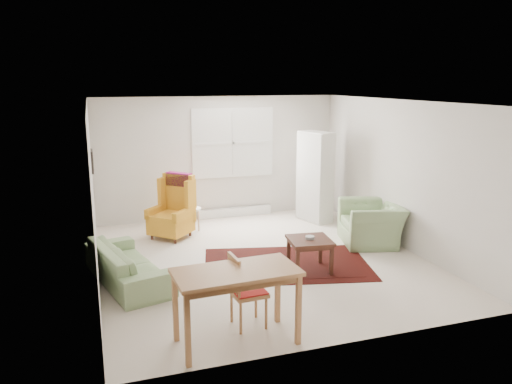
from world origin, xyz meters
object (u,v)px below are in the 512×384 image
object	(u,v)px
armchair	(371,219)
desk_chair	(249,290)
coffee_table	(309,255)
desk	(236,307)
cabinet	(315,177)
wingback_chair	(170,207)
stool	(192,220)
sofa	(127,257)

from	to	relation	value
armchair	desk_chair	world-z (taller)	desk_chair
armchair	coffee_table	size ratio (longest dim) A/B	1.80
armchair	desk	bearing A→B (deg)	-36.31
cabinet	desk	distance (m)	5.11
cabinet	desk_chair	size ratio (longest dim) A/B	2.06
desk	armchair	bearing A→B (deg)	38.63
wingback_chair	desk	size ratio (longest dim) A/B	0.88
wingback_chair	coffee_table	distance (m)	2.86
desk	stool	bearing A→B (deg)	85.42
armchair	wingback_chair	world-z (taller)	wingback_chair
coffee_table	desk	bearing A→B (deg)	-133.93
sofa	desk	xyz separation A→B (m)	(1.00, -2.11, 0.04)
sofa	armchair	xyz separation A→B (m)	(4.20, 0.45, 0.05)
stool	cabinet	xyz separation A→B (m)	(2.53, -0.00, 0.68)
coffee_table	cabinet	xyz separation A→B (m)	(1.24, 2.50, 0.66)
sofa	cabinet	bearing A→B (deg)	-76.39
sofa	armchair	bearing A→B (deg)	-98.65
stool	desk	xyz separation A→B (m)	(-0.34, -4.20, 0.19)
armchair	coffee_table	bearing A→B (deg)	-46.09
sofa	wingback_chair	xyz separation A→B (m)	(0.90, 1.84, 0.20)
stool	desk_chair	bearing A→B (deg)	-91.44
cabinet	desk_chair	xyz separation A→B (m)	(-2.63, -3.87, -0.47)
wingback_chair	sofa	bearing A→B (deg)	-72.45
wingback_chair	desk_chair	distance (m)	3.64
desk_chair	cabinet	bearing A→B (deg)	-38.10
cabinet	stool	bearing A→B (deg)	161.83
wingback_chair	desk	distance (m)	3.95
wingback_chair	desk	bearing A→B (deg)	-44.92
cabinet	desk	size ratio (longest dim) A/B	1.37
sofa	desk	distance (m)	2.33
coffee_table	wingback_chair	bearing A→B (deg)	127.47
stool	cabinet	distance (m)	2.62
sofa	desk	world-z (taller)	desk
desk_chair	armchair	bearing A→B (deg)	-56.90
stool	cabinet	world-z (taller)	cabinet
stool	desk	size ratio (longest dim) A/B	0.35
sofa	cabinet	world-z (taller)	cabinet
sofa	coffee_table	size ratio (longest dim) A/B	3.05
coffee_table	stool	distance (m)	2.82
sofa	coffee_table	world-z (taller)	sofa
wingback_chair	cabinet	world-z (taller)	cabinet
coffee_table	stool	size ratio (longest dim) A/B	1.31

